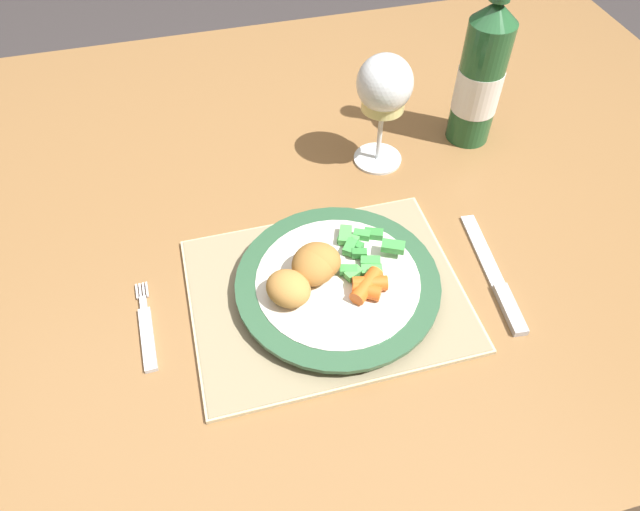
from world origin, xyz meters
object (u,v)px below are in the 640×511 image
object	(u,v)px
dinner_plate	(338,284)
dining_table	(277,237)
table_knife	(497,281)
bottle	(481,74)
fork	(147,331)
wine_glass	(384,89)

from	to	relation	value
dinner_plate	dining_table	bearing A→B (deg)	103.32
table_knife	bottle	size ratio (longest dim) A/B	0.66
dinner_plate	fork	bearing A→B (deg)	179.95
dinner_plate	table_knife	distance (m)	0.20
dining_table	fork	world-z (taller)	fork
bottle	dining_table	bearing A→B (deg)	-168.93
dinner_plate	wine_glass	bearing A→B (deg)	60.52
dinner_plate	bottle	distance (m)	0.38
dinner_plate	bottle	size ratio (longest dim) A/B	0.83
dining_table	dinner_plate	xyz separation A→B (m)	(0.04, -0.18, 0.09)
dinner_plate	fork	size ratio (longest dim) A/B	1.94
dining_table	bottle	size ratio (longest dim) A/B	5.19
fork	wine_glass	distance (m)	0.43
table_knife	wine_glass	distance (m)	0.29
dinner_plate	wine_glass	size ratio (longest dim) A/B	1.44
wine_glass	bottle	world-z (taller)	bottle
fork	wine_glass	world-z (taller)	wine_glass
wine_glass	dinner_plate	bearing A→B (deg)	-119.48
dinner_plate	bottle	xyz separation A→B (m)	(0.28, 0.24, 0.09)
fork	table_knife	bearing A→B (deg)	-4.94
table_knife	dining_table	bearing A→B (deg)	137.68
dining_table	dinner_plate	size ratio (longest dim) A/B	6.23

